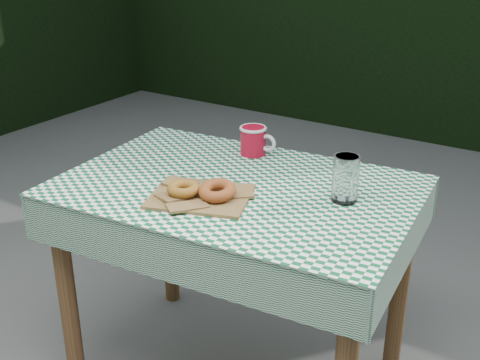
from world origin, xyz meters
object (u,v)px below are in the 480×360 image
paper_bag (200,196)px  drinking_glass (345,179)px  coffee_mug (253,141)px  table (237,288)px

paper_bag → drinking_glass: (0.37, 0.21, 0.06)m
paper_bag → coffee_mug: size_ratio=1.62×
table → paper_bag: (-0.04, -0.14, 0.39)m
paper_bag → drinking_glass: size_ratio=2.06×
coffee_mug → drinking_glass: 0.47m
drinking_glass → table: bearing=-167.3°
paper_bag → coffee_mug: bearing=98.7°
paper_bag → drinking_glass: bearing=30.2°
table → coffee_mug: 0.51m
drinking_glass → paper_bag: bearing=-149.8°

